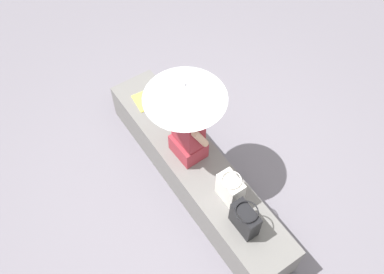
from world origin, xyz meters
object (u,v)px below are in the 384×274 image
Objects in this scene: person_seated at (188,131)px; handbag_black at (230,189)px; parasol at (185,91)px; magazine at (144,101)px; tote_bag_canvas at (245,219)px.

person_seated reaches higher than handbag_black.
magazine is (0.83, 0.04, -0.94)m from parasol.
parasol is 3.80× the size of magazine.
parasol is (0.04, 0.00, 0.56)m from person_seated.
person_seated is at bearing -176.60° from parasol.
parasol reaches higher than magazine.
tote_bag_canvas is at bearing 166.88° from handbag_black.
tote_bag_canvas is (-0.33, 0.08, -0.01)m from handbag_black.
tote_bag_canvas reaches higher than magazine.
magazine is (1.88, 0.00, -0.15)m from tote_bag_canvas.
tote_bag_canvas is (-1.00, 0.04, -0.23)m from person_seated.
parasol is 1.26m from magazine.
parasol reaches higher than handbag_black.
parasol is 3.09× the size of handbag_black.
magazine is at bearing 2.60° from person_seated.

